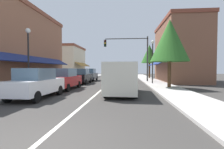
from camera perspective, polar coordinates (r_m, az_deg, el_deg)
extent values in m
plane|color=#33302D|center=(21.50, -0.54, -2.68)|extent=(80.00, 80.00, 0.00)
cube|color=gray|center=(22.69, -14.52, -2.35)|extent=(2.60, 56.00, 0.12)
cube|color=#A39E99|center=(21.68, 14.10, -2.54)|extent=(2.60, 56.00, 0.12)
cube|color=silver|center=(21.50, -0.54, -2.67)|extent=(0.14, 52.00, 0.01)
cube|color=#8E5B42|center=(18.90, -30.54, 7.67)|extent=(4.07, 14.00, 7.41)
cube|color=brown|center=(19.70, -30.75, 19.03)|extent=(4.27, 14.20, 0.40)
cube|color=slate|center=(17.73, -25.21, 0.69)|extent=(0.08, 10.64, 1.80)
cube|color=navy|center=(17.45, -23.53, 4.63)|extent=(1.27, 11.76, 0.73)
cube|color=slate|center=(15.57, -31.33, 15.05)|extent=(0.08, 1.10, 1.30)
cube|color=slate|center=(20.77, -21.01, 11.80)|extent=(0.08, 1.10, 1.30)
cube|color=brown|center=(24.48, 21.94, 6.72)|extent=(4.70, 10.00, 7.66)
cube|color=brown|center=(25.15, 22.06, 15.90)|extent=(4.90, 10.20, 0.40)
cube|color=slate|center=(23.83, 16.59, 1.06)|extent=(0.08, 7.60, 1.80)
cube|color=navy|center=(23.73, 15.17, 3.97)|extent=(1.27, 8.40, 0.73)
cube|color=slate|center=(22.00, 17.88, 11.75)|extent=(0.08, 1.10, 1.30)
cube|color=slate|center=(26.26, 15.69, 10.15)|extent=(0.08, 1.10, 1.30)
cube|color=beige|center=(33.26, -14.65, 3.75)|extent=(4.56, 8.00, 5.64)
cube|color=brown|center=(33.50, -14.69, 8.92)|extent=(4.76, 8.20, 0.40)
cube|color=slate|center=(32.57, -10.94, 1.32)|extent=(0.08, 6.08, 1.80)
cube|color=olive|center=(32.42, -9.92, 3.44)|extent=(1.27, 6.72, 0.73)
cube|color=slate|center=(30.97, -11.87, 6.21)|extent=(0.08, 1.10, 1.30)
cube|color=slate|center=(34.35, -10.16, 5.80)|extent=(0.08, 1.10, 1.30)
cube|color=silver|center=(10.77, -24.41, -3.66)|extent=(1.83, 4.15, 0.80)
cube|color=slate|center=(10.64, -24.74, 0.21)|extent=(1.58, 2.04, 0.66)
cylinder|color=black|center=(12.37, -24.31, -4.82)|extent=(0.22, 0.63, 0.62)
cylinder|color=black|center=(11.65, -17.58, -5.15)|extent=(0.22, 0.63, 0.62)
cylinder|color=black|center=(10.17, -32.19, -6.38)|extent=(0.22, 0.63, 0.62)
cylinder|color=black|center=(9.27, -24.48, -7.04)|extent=(0.22, 0.63, 0.62)
cube|color=maroon|center=(14.59, -15.93, -2.14)|extent=(1.84, 4.15, 0.80)
cube|color=slate|center=(14.47, -16.11, 0.71)|extent=(1.58, 2.04, 0.66)
cylinder|color=black|center=(16.17, -16.67, -3.18)|extent=(0.22, 0.63, 0.62)
cylinder|color=black|center=(15.62, -11.32, -3.32)|extent=(0.22, 0.63, 0.62)
cylinder|color=black|center=(13.74, -21.14, -4.12)|extent=(0.22, 0.63, 0.62)
cylinder|color=black|center=(13.08, -14.98, -4.36)|extent=(0.22, 0.63, 0.62)
cube|color=black|center=(19.90, -10.46, -1.04)|extent=(1.81, 4.14, 0.80)
cube|color=slate|center=(19.78, -10.55, 1.06)|extent=(1.56, 2.03, 0.66)
cylinder|color=black|center=(21.43, -11.62, -1.91)|extent=(0.21, 0.62, 0.62)
cylinder|color=black|center=(21.07, -7.47, -1.95)|extent=(0.21, 0.62, 0.62)
cylinder|color=black|center=(18.84, -13.80, -2.44)|extent=(0.21, 0.62, 0.62)
cylinder|color=black|center=(18.43, -9.10, -2.51)|extent=(0.21, 0.62, 0.62)
cube|color=#4C5156|center=(24.35, -7.67, -0.49)|extent=(1.73, 4.10, 0.80)
cube|color=slate|center=(24.24, -7.73, 1.23)|extent=(1.52, 2.00, 0.66)
cylinder|color=black|center=(25.87, -8.72, -1.24)|extent=(0.20, 0.62, 0.62)
cylinder|color=black|center=(25.54, -5.27, -1.26)|extent=(0.20, 0.62, 0.62)
cylinder|color=black|center=(23.25, -10.31, -1.60)|extent=(0.20, 0.62, 0.62)
cylinder|color=black|center=(22.89, -6.48, -1.64)|extent=(0.20, 0.62, 0.62)
cube|color=beige|center=(11.39, 3.43, -0.89)|extent=(2.11, 5.06, 1.90)
cube|color=slate|center=(13.77, 3.99, 1.37)|extent=(1.73, 0.32, 0.84)
cube|color=black|center=(14.00, 4.01, -3.19)|extent=(1.87, 0.26, 0.24)
cylinder|color=black|center=(13.06, -0.08, -4.08)|extent=(0.26, 0.73, 0.72)
cylinder|color=black|center=(12.98, 7.70, -4.14)|extent=(0.26, 0.73, 0.72)
cylinder|color=black|center=(10.01, -2.15, -5.92)|extent=(0.26, 0.73, 0.72)
cylinder|color=black|center=(9.90, 8.04, -6.03)|extent=(0.26, 0.73, 0.72)
cylinder|color=#333333|center=(22.36, 12.05, 5.11)|extent=(0.18, 0.18, 5.97)
cylinder|color=#333333|center=(22.51, 4.90, 12.14)|extent=(5.56, 0.12, 0.12)
cube|color=black|center=(22.41, -2.35, 10.64)|extent=(0.30, 0.24, 0.90)
sphere|color=#420F0F|center=(22.33, -2.39, 11.40)|extent=(0.20, 0.20, 0.20)
sphere|color=yellow|center=(22.28, -2.39, 10.69)|extent=(0.20, 0.20, 0.20)
sphere|color=#0C3316|center=(22.24, -2.39, 9.97)|extent=(0.20, 0.20, 0.20)
cylinder|color=black|center=(13.73, -26.69, 3.60)|extent=(0.12, 0.12, 4.35)
sphere|color=white|center=(14.01, -26.84, 13.27)|extent=(0.36, 0.36, 0.36)
cylinder|color=black|center=(19.15, 13.72, 3.51)|extent=(0.12, 0.12, 4.55)
sphere|color=white|center=(19.38, 13.78, 10.79)|extent=(0.36, 0.36, 0.36)
cylinder|color=#4C331E|center=(15.45, 19.03, 0.74)|extent=(0.30, 0.30, 2.87)
cone|color=#285B21|center=(15.65, 19.14, 10.96)|extent=(3.35, 3.35, 3.68)
cylinder|color=#4C331E|center=(30.25, 12.69, 1.67)|extent=(0.30, 0.30, 3.24)
cone|color=#285B21|center=(30.37, 12.73, 6.94)|extent=(2.92, 2.92, 3.21)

